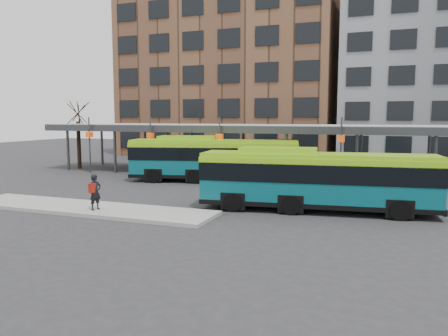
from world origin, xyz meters
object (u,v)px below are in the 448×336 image
tree (79,142)px  bus_front (315,179)px  pedestrian (95,192)px  bus_rear (213,158)px

tree → bus_front: 26.13m
tree → bus_front: bearing=-25.1°
bus_front → pedestrian: 11.10m
tree → bus_front: tree is taller
pedestrian → bus_front: bearing=-51.1°
pedestrian → tree: bearing=56.5°
bus_rear → pedestrian: size_ratio=7.06×
tree → bus_rear: 15.27m
tree → bus_front: size_ratio=0.47×
bus_front → pedestrian: (-10.17, -4.40, -0.59)m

